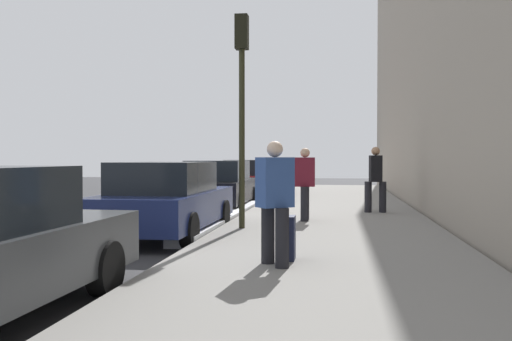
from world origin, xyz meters
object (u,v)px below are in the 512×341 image
at_px(parked_car_red, 249,178).
at_px(traffic_light_pole, 242,84).
at_px(parked_car_navy, 167,199).
at_px(pedestrian_blue_coat, 275,199).
at_px(pedestrian_burgundy_coat, 305,182).
at_px(parked_car_black, 219,185).
at_px(pedestrian_black_coat, 375,177).
at_px(rolling_suitcase, 287,238).

relative_size(parked_car_red, traffic_light_pole, 1.02).
xyz_separation_m(parked_car_navy, pedestrian_blue_coat, (-3.48, -2.58, 0.28)).
relative_size(pedestrian_burgundy_coat, traffic_light_pole, 0.38).
bearing_deg(traffic_light_pole, parked_car_black, 16.61).
height_order(pedestrian_black_coat, pedestrian_burgundy_coat, pedestrian_black_coat).
xyz_separation_m(parked_car_red, pedestrian_burgundy_coat, (-9.55, -2.81, 0.28)).
xyz_separation_m(pedestrian_burgundy_coat, rolling_suitcase, (-5.04, -0.03, -0.58)).
bearing_deg(pedestrian_burgundy_coat, rolling_suitcase, -179.61).
distance_m(parked_car_red, rolling_suitcase, 14.86).
distance_m(parked_car_navy, traffic_light_pole, 2.80).
xyz_separation_m(parked_car_navy, pedestrian_burgundy_coat, (2.00, -2.67, 0.28)).
bearing_deg(pedestrian_blue_coat, pedestrian_burgundy_coat, -0.96).
bearing_deg(parked_car_navy, parked_car_red, 0.65).
bearing_deg(traffic_light_pole, parked_car_red, 8.19).
bearing_deg(rolling_suitcase, pedestrian_blue_coat, 164.13).
distance_m(parked_car_black, traffic_light_pole, 6.25).
distance_m(parked_car_black, rolling_suitcase, 9.48).
relative_size(pedestrian_black_coat, pedestrian_burgundy_coat, 1.04).
relative_size(pedestrian_black_coat, rolling_suitcase, 1.76).
relative_size(parked_car_black, parked_car_red, 1.04).
xyz_separation_m(parked_car_black, rolling_suitcase, (-9.02, -2.90, -0.29)).
bearing_deg(pedestrian_burgundy_coat, pedestrian_black_coat, -38.43).
distance_m(pedestrian_black_coat, pedestrian_burgundy_coat, 2.80).
bearing_deg(parked_car_navy, parked_car_black, 1.80).
bearing_deg(parked_car_red, traffic_light_pole, -171.81).
bearing_deg(parked_car_red, rolling_suitcase, -168.98).
distance_m(parked_car_navy, rolling_suitcase, 4.08).
bearing_deg(traffic_light_pole, pedestrian_black_coat, -38.08).
relative_size(parked_car_red, pedestrian_burgundy_coat, 2.66).
bearing_deg(parked_car_black, rolling_suitcase, -162.19).
xyz_separation_m(parked_car_red, traffic_light_pole, (-11.12, -1.60, 2.34)).
bearing_deg(parked_car_navy, traffic_light_pole, -73.56).
relative_size(parked_car_navy, pedestrian_burgundy_coat, 2.75).
bearing_deg(pedestrian_burgundy_coat, parked_car_navy, 126.79).
relative_size(parked_car_red, rolling_suitcase, 4.52).
distance_m(pedestrian_burgundy_coat, pedestrian_blue_coat, 5.48).
bearing_deg(parked_car_red, parked_car_black, 179.41).
bearing_deg(parked_car_black, pedestrian_burgundy_coat, -144.31).
xyz_separation_m(traffic_light_pole, rolling_suitcase, (-3.47, -1.24, -2.64)).
relative_size(parked_car_black, rolling_suitcase, 4.69).
xyz_separation_m(parked_car_red, pedestrian_black_coat, (-7.36, -4.55, 0.32)).
xyz_separation_m(pedestrian_black_coat, pedestrian_blue_coat, (-7.67, 1.83, -0.04)).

